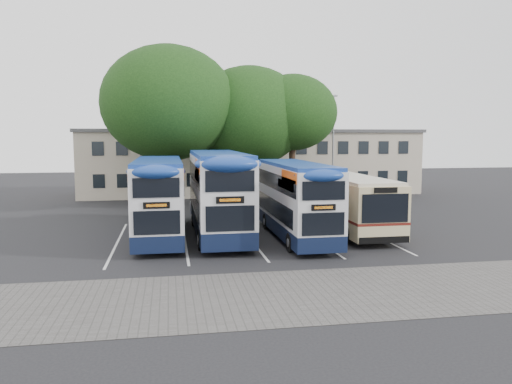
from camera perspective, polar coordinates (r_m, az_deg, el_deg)
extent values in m
plane|color=black|center=(23.58, 10.31, -7.27)|extent=(120.00, 120.00, 0.00)
cube|color=#595654|center=(18.39, 9.81, -11.16)|extent=(40.00, 6.00, 0.01)
cube|color=silver|center=(27.20, -15.56, -5.57)|extent=(0.12, 11.00, 0.01)
cube|color=silver|center=(27.07, -8.14, -5.45)|extent=(0.12, 11.00, 0.01)
cube|color=silver|center=(27.39, -0.77, -5.25)|extent=(0.12, 11.00, 0.01)
cube|color=silver|center=(28.14, 6.31, -4.97)|extent=(0.12, 11.00, 0.01)
cube|color=silver|center=(29.30, 12.92, -4.65)|extent=(0.12, 11.00, 0.01)
cube|color=#BAAD96|center=(49.21, -0.52, 3.41)|extent=(32.00, 8.00, 6.00)
cube|color=#4C4C4F|center=(49.15, -0.52, 6.96)|extent=(32.40, 8.40, 0.30)
cube|color=black|center=(45.34, 0.31, 1.52)|extent=(30.00, 0.06, 1.20)
cube|color=black|center=(45.20, 0.31, 5.05)|extent=(30.00, 0.06, 1.20)
cylinder|color=gray|center=(43.80, 8.79, 4.94)|extent=(0.14, 0.14, 9.00)
cube|color=gray|center=(43.93, 8.89, 10.82)|extent=(0.12, 0.80, 0.12)
cube|color=gray|center=(43.55, 9.06, 10.79)|extent=(0.25, 0.50, 0.12)
cylinder|color=black|center=(38.33, -9.83, 2.40)|extent=(0.50, 0.50, 5.88)
ellipsoid|color=black|center=(38.33, -9.97, 9.97)|extent=(10.07, 10.07, 8.56)
cylinder|color=black|center=(40.32, -0.77, 2.23)|extent=(0.50, 0.50, 5.25)
ellipsoid|color=black|center=(40.25, -0.78, 8.65)|extent=(9.32, 9.32, 7.93)
cylinder|color=black|center=(40.13, 4.14, 2.35)|extent=(0.50, 0.50, 5.46)
ellipsoid|color=black|center=(40.08, 4.19, 9.05)|extent=(7.08, 7.08, 6.02)
cube|color=black|center=(27.85, -10.97, -3.75)|extent=(2.44, 10.24, 0.78)
cube|color=silver|center=(27.59, -11.05, 0.14)|extent=(2.44, 10.24, 3.02)
cube|color=navy|center=(27.46, -11.12, 3.37)|extent=(2.39, 10.03, 0.29)
cube|color=black|center=(27.98, -11.00, -1.49)|extent=(2.48, 9.07, 0.97)
cube|color=black|center=(27.52, -11.08, 1.55)|extent=(2.48, 9.65, 0.88)
cube|color=#EA5B13|center=(24.13, -8.35, 2.22)|extent=(0.02, 3.12, 0.54)
cube|color=black|center=(22.49, -11.30, -1.50)|extent=(1.17, 0.06, 0.29)
cylinder|color=black|center=(30.86, -12.91, -3.19)|extent=(0.29, 0.97, 0.97)
cylinder|color=black|center=(30.81, -8.81, -3.11)|extent=(0.29, 0.97, 0.97)
cylinder|color=black|center=(24.64, -13.67, -5.60)|extent=(0.29, 0.97, 0.97)
cylinder|color=black|center=(24.58, -8.52, -5.51)|extent=(0.29, 0.97, 0.97)
cube|color=black|center=(28.09, -4.32, -3.45)|extent=(2.64, 11.08, 0.84)
cube|color=silver|center=(27.81, -4.36, 0.73)|extent=(2.64, 11.08, 3.27)
cube|color=navy|center=(27.70, -4.39, 4.21)|extent=(2.59, 10.86, 0.32)
cube|color=black|center=(28.23, -4.40, -1.02)|extent=(2.68, 9.81, 1.06)
cube|color=black|center=(27.75, -4.37, 2.25)|extent=(2.68, 10.45, 0.95)
cube|color=#EA5B13|center=(24.28, -0.42, 3.06)|extent=(0.02, 3.38, 0.58)
cube|color=black|center=(22.32, -2.97, -0.91)|extent=(1.27, 0.06, 0.32)
cylinder|color=black|center=(31.21, -7.08, -2.89)|extent=(0.32, 1.06, 1.06)
cylinder|color=black|center=(31.41, -2.72, -2.79)|extent=(0.32, 1.06, 1.06)
cylinder|color=black|center=(24.47, -6.28, -5.44)|extent=(0.32, 1.06, 1.06)
cylinder|color=black|center=(24.72, -0.73, -5.28)|extent=(0.32, 1.06, 1.06)
cube|color=black|center=(27.28, 4.54, -3.93)|extent=(2.34, 9.81, 0.75)
cube|color=silver|center=(27.01, 4.57, -0.12)|extent=(2.34, 9.81, 2.90)
cube|color=navy|center=(26.89, 4.60, 3.05)|extent=(2.29, 9.62, 0.28)
cube|color=black|center=(27.38, 4.41, -1.71)|extent=(2.38, 8.69, 0.93)
cube|color=black|center=(26.95, 4.58, 1.26)|extent=(2.38, 9.25, 0.84)
cube|color=#EA5B13|center=(24.17, 9.21, 1.84)|extent=(0.02, 2.99, 0.51)
cube|color=black|center=(22.32, 7.73, -1.76)|extent=(1.12, 0.06, 0.28)
cylinder|color=black|center=(29.82, 1.20, -3.39)|extent=(0.28, 0.93, 0.93)
cylinder|color=black|center=(30.29, 5.13, -3.27)|extent=(0.28, 0.93, 0.93)
cylinder|color=black|center=(23.99, 4.00, -5.80)|extent=(0.28, 0.93, 0.93)
cylinder|color=black|center=(24.58, 8.81, -5.57)|extent=(0.28, 0.93, 0.93)
cube|color=#AA1E0B|center=(28.38, 6.32, 1.50)|extent=(0.02, 3.74, 0.79)
cube|color=#CFBD8A|center=(29.98, 10.25, -1.05)|extent=(2.70, 10.81, 2.76)
cube|color=beige|center=(29.84, 10.31, 1.68)|extent=(2.59, 10.38, 0.22)
cube|color=black|center=(30.43, 9.92, -0.07)|extent=(2.74, 8.65, 0.97)
cube|color=maroon|center=(30.05, 10.24, -1.92)|extent=(2.73, 10.83, 0.13)
cube|color=black|center=(24.96, 14.55, -1.81)|extent=(2.38, 0.06, 1.41)
cylinder|color=black|center=(26.34, 10.45, -4.63)|extent=(0.32, 1.08, 1.08)
cylinder|color=black|center=(27.28, 15.29, -4.38)|extent=(0.32, 1.08, 1.08)
cylinder|color=black|center=(32.82, 6.26, -2.41)|extent=(0.32, 1.08, 1.08)
cylinder|color=black|center=(33.58, 10.27, -2.27)|extent=(0.32, 1.08, 1.08)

